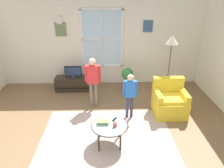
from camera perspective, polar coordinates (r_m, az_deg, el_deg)
The scene contains 15 objects.
ground_plane at distance 4.41m, azimuth -3.58°, elevation -15.50°, with size 6.88×6.36×0.02m, color brown.
back_wall at distance 6.45m, azimuth -3.20°, elevation 12.16°, with size 6.28×0.17×2.82m.
area_rug at distance 4.40m, azimuth -1.38°, elevation -15.30°, with size 2.76×2.22×0.01m, color tan.
tv_stand at distance 6.39m, azimuth -10.56°, elevation 0.18°, with size 1.12×0.44×0.42m.
television at distance 6.23m, azimuth -10.85°, elevation 3.46°, with size 0.51×0.08×0.35m.
armchair at distance 5.25m, azimuth 15.76°, elevation -4.70°, with size 0.76×0.74×0.87m.
coffee_table at distance 4.04m, azimuth -0.74°, elevation -11.76°, with size 0.73×0.73×0.46m.
book_stack at distance 4.05m, azimuth -2.53°, elevation -10.65°, with size 0.23×0.17×0.06m.
cup at distance 3.96m, azimuth 0.82°, elevation -11.27°, with size 0.08×0.08×0.10m, color #BF3F3F.
remote_near_books at distance 4.16m, azimuth 0.76°, elevation -9.81°, with size 0.04×0.14×0.02m, color black.
remote_near_cup at distance 4.12m, azimuth -1.67°, elevation -10.29°, with size 0.04×0.14×0.02m, color black.
person_red_shirt at distance 5.14m, azimuth -5.38°, elevation 1.88°, with size 0.40×0.18×1.33m.
person_blue_shirt at distance 4.72m, azimuth 5.09°, elevation -2.06°, with size 0.34×0.15×1.13m.
potted_plant_by_window at distance 6.21m, azimuth 4.30°, elevation 2.10°, with size 0.36×0.36×0.70m.
floor_lamp at distance 5.49m, azimuth 16.32°, elevation 9.99°, with size 0.32×0.32×1.81m.
Camera 1 is at (0.17, -3.35, 2.85)m, focal length 32.61 mm.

